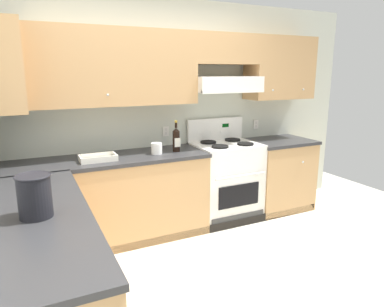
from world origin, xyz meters
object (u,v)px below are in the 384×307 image
wine_bottle (176,139)px  bucket (35,195)px  stove (226,180)px  bowl (98,159)px  paper_towel_roll (157,148)px

wine_bottle → bucket: wine_bottle is taller
stove → bucket: size_ratio=4.59×
stove → bowl: stove is taller
stove → bucket: 2.55m
wine_bottle → bucket: size_ratio=1.30×
stove → wine_bottle: (-0.66, -0.04, 0.57)m
stove → wine_bottle: 0.87m
wine_bottle → stove: bearing=3.6°
wine_bottle → bowl: size_ratio=0.97×
paper_towel_roll → bucket: bearing=-134.4°
bowl → paper_towel_roll: paper_towel_roll is taller
wine_bottle → paper_towel_roll: (-0.23, -0.02, -0.08)m
bucket → wine_bottle: bearing=41.0°
bucket → bowl: bearing=63.8°
stove → paper_towel_roll: stove is taller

